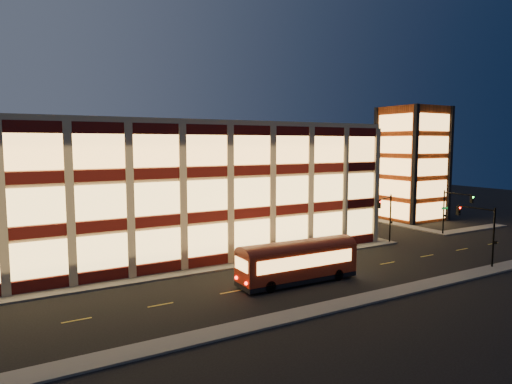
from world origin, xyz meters
TOP-DOWN VIEW (x-y plane):
  - ground at (0.00, 0.00)m, footprint 200.00×200.00m
  - sidewalk_office_south at (-3.00, 1.00)m, footprint 54.00×2.00m
  - sidewalk_office_east at (23.00, 17.00)m, footprint 2.00×30.00m
  - sidewalk_tower_south at (40.00, 1.00)m, footprint 14.00×2.00m
  - sidewalk_tower_west at (34.00, 17.00)m, footprint 2.00×30.00m
  - sidewalk_near at (0.00, -13.00)m, footprint 100.00×2.00m
  - office_building at (-2.91, 16.91)m, footprint 50.45×30.45m
  - stair_tower at (39.95, 11.95)m, footprint 8.60×8.60m
  - traffic_signal_far at (22.21, 0.24)m, footprint 3.79×1.87m
  - traffic_signal_right at (33.50, -0.62)m, footprint 1.20×4.37m
  - traffic_signal_near at (23.50, -11.03)m, footprint 0.32×4.45m
  - trolley_bus at (4.26, -6.62)m, footprint 11.12×3.12m

SIDE VIEW (x-z plane):
  - ground at x=0.00m, z-range 0.00..0.00m
  - sidewalk_office_south at x=-3.00m, z-range 0.00..0.15m
  - sidewalk_office_east at x=23.00m, z-range 0.00..0.15m
  - sidewalk_tower_south at x=40.00m, z-range 0.00..0.15m
  - sidewalk_tower_west at x=34.00m, z-range 0.00..0.15m
  - sidewalk_near at x=0.00m, z-range 0.00..0.15m
  - trolley_bus at x=4.26m, z-range 0.20..3.95m
  - traffic_signal_right at x=33.50m, z-range 1.10..7.10m
  - traffic_signal_far at x=22.21m, z-range 1.11..7.11m
  - traffic_signal_near at x=23.50m, z-range 1.13..7.13m
  - office_building at x=-2.91m, z-range 0.00..14.50m
  - stair_tower at x=39.95m, z-range -0.01..17.99m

